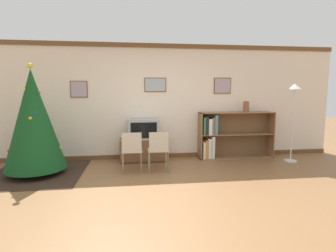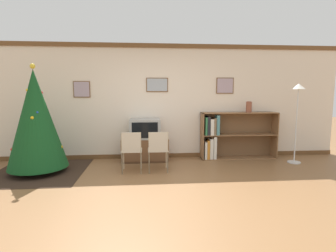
# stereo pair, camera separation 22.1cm
# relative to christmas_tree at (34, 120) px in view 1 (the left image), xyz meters

# --- Properties ---
(ground_plane) EXTENTS (24.00, 24.00, 0.00)m
(ground_plane) POSITION_rel_christmas_tree_xyz_m (2.34, -1.34, -1.06)
(ground_plane) COLOR brown
(wall_back) EXTENTS (9.01, 0.11, 2.70)m
(wall_back) POSITION_rel_christmas_tree_xyz_m (2.34, 1.03, 0.29)
(wall_back) COLOR silver
(wall_back) RESTS_ON ground_plane
(area_rug) EXTENTS (1.75, 1.88, 0.01)m
(area_rug) POSITION_rel_christmas_tree_xyz_m (0.00, 0.00, -1.05)
(area_rug) COLOR #332319
(area_rug) RESTS_ON ground_plane
(christmas_tree) EXTENTS (1.12, 1.12, 2.11)m
(christmas_tree) POSITION_rel_christmas_tree_xyz_m (0.00, 0.00, 0.00)
(christmas_tree) COLOR maroon
(christmas_tree) RESTS_ON area_rug
(tv_console) EXTENTS (1.07, 0.50, 0.53)m
(tv_console) POSITION_rel_christmas_tree_xyz_m (2.10, 0.71, -0.79)
(tv_console) COLOR #4C311E
(tv_console) RESTS_ON ground_plane
(television) EXTENTS (0.70, 0.49, 0.45)m
(television) POSITION_rel_christmas_tree_xyz_m (2.10, 0.71, -0.31)
(television) COLOR #9E9E99
(television) RESTS_ON tv_console
(folding_chair_left) EXTENTS (0.40, 0.40, 0.82)m
(folding_chair_left) POSITION_rel_christmas_tree_xyz_m (1.84, -0.19, -0.59)
(folding_chair_left) COLOR #BCB29E
(folding_chair_left) RESTS_ON ground_plane
(folding_chair_right) EXTENTS (0.40, 0.40, 0.82)m
(folding_chair_right) POSITION_rel_christmas_tree_xyz_m (2.36, -0.19, -0.59)
(folding_chair_right) COLOR #BCB29E
(folding_chair_right) RESTS_ON ground_plane
(bookshelf) EXTENTS (1.81, 0.36, 1.11)m
(bookshelf) POSITION_rel_christmas_tree_xyz_m (4.02, 0.80, -0.51)
(bookshelf) COLOR olive
(bookshelf) RESTS_ON ground_plane
(vase) EXTENTS (0.13, 0.13, 0.26)m
(vase) POSITION_rel_christmas_tree_xyz_m (4.55, 0.75, 0.18)
(vase) COLOR brown
(vase) RESTS_ON bookshelf
(standing_lamp) EXTENTS (0.28, 0.28, 1.77)m
(standing_lamp) POSITION_rel_christmas_tree_xyz_m (5.45, 0.25, 0.30)
(standing_lamp) COLOR silver
(standing_lamp) RESTS_ON ground_plane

